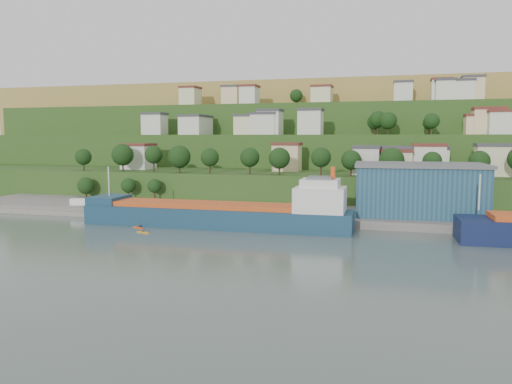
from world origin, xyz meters
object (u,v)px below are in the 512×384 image
(warehouse, at_px, (419,189))
(caravan, at_px, (81,203))
(cargo_ship_near, at_px, (224,216))
(kayak_orange, at_px, (138,227))

(warehouse, relative_size, caravan, 5.66)
(cargo_ship_near, distance_m, caravan, 48.51)
(kayak_orange, bearing_deg, caravan, 171.78)
(cargo_ship_near, relative_size, warehouse, 2.02)
(warehouse, relative_size, kayak_orange, 10.05)
(kayak_orange, bearing_deg, warehouse, 46.37)
(warehouse, xyz_separation_m, kayak_orange, (-63.45, -25.38, -8.19))
(cargo_ship_near, bearing_deg, kayak_orange, -161.95)
(cargo_ship_near, bearing_deg, caravan, 165.27)
(warehouse, distance_m, caravan, 91.99)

